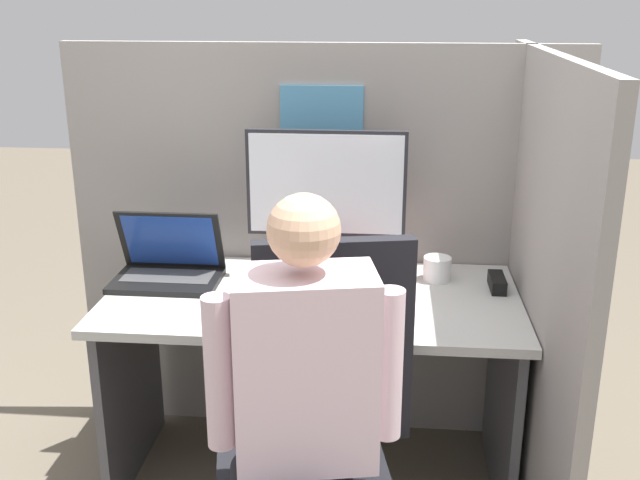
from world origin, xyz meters
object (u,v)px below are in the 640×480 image
at_px(monitor, 326,190).
at_px(laptop, 168,268).
at_px(person, 298,414).
at_px(paper_box, 326,266).
at_px(carrot_toy, 286,313).
at_px(coffee_mug, 437,269).
at_px(office_chair, 318,444).
at_px(stapler, 497,283).

xyz_separation_m(monitor, laptop, (-0.54, -0.09, -0.27)).
distance_m(laptop, person, 0.99).
height_order(paper_box, carrot_toy, paper_box).
bearing_deg(coffee_mug, office_chair, -114.67).
relative_size(laptop, office_chair, 0.35).
bearing_deg(carrot_toy, coffee_mug, 38.28).
distance_m(monitor, stapler, 0.66).
distance_m(paper_box, monitor, 0.27).
bearing_deg(person, monitor, 90.63).
bearing_deg(person, laptop, 123.96).
bearing_deg(coffee_mug, monitor, -178.43).
bearing_deg(paper_box, office_chair, -86.70).
bearing_deg(office_chair, person, -101.21).
distance_m(paper_box, office_chair, 0.77).
bearing_deg(office_chair, stapler, 51.66).
distance_m(person, coffee_mug, 0.99).
height_order(paper_box, coffee_mug, paper_box).
bearing_deg(monitor, paper_box, -90.00).
relative_size(stapler, office_chair, 0.13).
distance_m(carrot_toy, office_chair, 0.45).
bearing_deg(person, paper_box, 90.64).
height_order(paper_box, monitor, monitor).
relative_size(paper_box, office_chair, 0.29).
bearing_deg(carrot_toy, monitor, 76.03).
relative_size(laptop, person, 0.29).
bearing_deg(paper_box, stapler, -4.97).
relative_size(office_chair, person, 0.85).
bearing_deg(laptop, monitor, 8.97).
relative_size(stapler, person, 0.11).
relative_size(paper_box, coffee_mug, 3.17).
distance_m(laptop, coffee_mug, 0.93).
distance_m(monitor, laptop, 0.61).
bearing_deg(office_chair, paper_box, 93.30).
bearing_deg(monitor, coffee_mug, 1.57).
relative_size(stapler, coffee_mug, 1.43).
relative_size(paper_box, person, 0.25).
bearing_deg(coffee_mug, carrot_toy, -141.72).
height_order(laptop, person, person).
distance_m(carrot_toy, coffee_mug, 0.61).
relative_size(monitor, stapler, 3.96).
xyz_separation_m(office_chair, person, (-0.03, -0.16, 0.19)).
distance_m(laptop, carrot_toy, 0.53).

